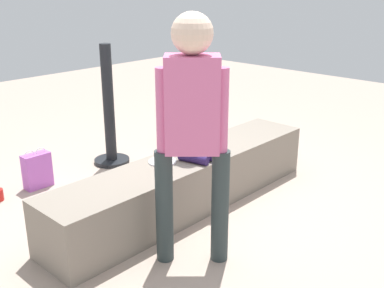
# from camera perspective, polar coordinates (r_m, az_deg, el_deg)

# --- Properties ---
(ground_plane) EXTENTS (12.00, 12.00, 0.00)m
(ground_plane) POSITION_cam_1_polar(r_m,az_deg,el_deg) (3.93, -0.47, -7.58)
(ground_plane) COLOR tan
(concrete_ledge) EXTENTS (2.61, 0.50, 0.44)m
(concrete_ledge) POSITION_cam_1_polar(r_m,az_deg,el_deg) (3.84, -0.47, -4.68)
(concrete_ledge) COLOR gray
(concrete_ledge) RESTS_ON ground_plane
(child_seated) EXTENTS (0.28, 0.34, 0.48)m
(child_seated) POSITION_cam_1_polar(r_m,az_deg,el_deg) (3.67, 0.15, 1.41)
(child_seated) COLOR #29194D
(child_seated) RESTS_ON concrete_ledge
(adult_standing) EXTENTS (0.37, 0.38, 1.63)m
(adult_standing) POSITION_cam_1_polar(r_m,az_deg,el_deg) (2.84, 0.03, 2.91)
(adult_standing) COLOR #2B3637
(adult_standing) RESTS_ON ground_plane
(cake_plate) EXTENTS (0.22, 0.22, 0.06)m
(cake_plate) POSITION_cam_1_polar(r_m,az_deg,el_deg) (3.65, -3.65, -1.93)
(cake_plate) COLOR white
(cake_plate) RESTS_ON concrete_ledge
(gift_bag) EXTENTS (0.25, 0.12, 0.37)m
(gift_bag) POSITION_cam_1_polar(r_m,az_deg,el_deg) (4.44, -18.44, -3.08)
(gift_bag) COLOR #B259BF
(gift_bag) RESTS_ON ground_plane
(railing_post) EXTENTS (0.36, 0.36, 1.22)m
(railing_post) POSITION_cam_1_polar(r_m,az_deg,el_deg) (4.75, -10.09, 3.00)
(railing_post) COLOR black
(railing_post) RESTS_ON ground_plane
(water_bottle_near_gift) EXTENTS (0.07, 0.07, 0.18)m
(water_bottle_near_gift) POSITION_cam_1_polar(r_m,az_deg,el_deg) (5.20, 0.46, 0.32)
(water_bottle_near_gift) COLOR silver
(water_bottle_near_gift) RESTS_ON ground_plane
(cake_box_white) EXTENTS (0.37, 0.38, 0.13)m
(cake_box_white) POSITION_cam_1_polar(r_m,az_deg,el_deg) (4.98, 3.49, -0.83)
(cake_box_white) COLOR white
(cake_box_white) RESTS_ON ground_plane
(handbag_black_leather) EXTENTS (0.30, 0.12, 0.32)m
(handbag_black_leather) POSITION_cam_1_polar(r_m,az_deg,el_deg) (5.44, -2.25, 1.47)
(handbag_black_leather) COLOR black
(handbag_black_leather) RESTS_ON ground_plane
(handbag_brown_canvas) EXTENTS (0.28, 0.13, 0.32)m
(handbag_brown_canvas) POSITION_cam_1_polar(r_m,az_deg,el_deg) (4.37, -1.67, -3.03)
(handbag_brown_canvas) COLOR brown
(handbag_brown_canvas) RESTS_ON ground_plane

